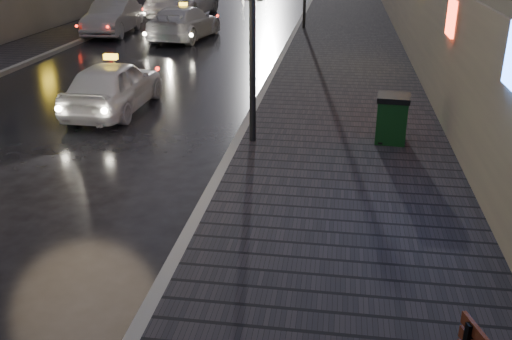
# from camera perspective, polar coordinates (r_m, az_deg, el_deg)

# --- Properties ---
(ground) EXTENTS (120.00, 120.00, 0.00)m
(ground) POSITION_cam_1_polar(r_m,az_deg,el_deg) (8.11, -20.56, -11.93)
(ground) COLOR black
(ground) RESTS_ON ground
(sidewalk) EXTENTS (4.60, 58.00, 0.15)m
(sidewalk) POSITION_cam_1_polar(r_m,az_deg,el_deg) (27.07, 9.09, 13.28)
(sidewalk) COLOR black
(sidewalk) RESTS_ON ground
(curb) EXTENTS (0.20, 58.00, 0.15)m
(curb) POSITION_cam_1_polar(r_m,az_deg,el_deg) (27.16, 3.88, 13.54)
(curb) COLOR slate
(curb) RESTS_ON ground
(sidewalk_far) EXTENTS (2.40, 58.00, 0.15)m
(sidewalk_far) POSITION_cam_1_polar(r_m,az_deg,el_deg) (29.76, -16.67, 13.48)
(sidewalk_far) COLOR black
(sidewalk_far) RESTS_ON ground
(curb_far) EXTENTS (0.20, 58.00, 0.15)m
(curb_far) POSITION_cam_1_polar(r_m,az_deg,el_deg) (29.25, -14.29, 13.57)
(curb_far) COLOR slate
(curb_far) RESTS_ON ground
(trash_bin) EXTENTS (0.74, 0.74, 1.04)m
(trash_bin) POSITION_cam_1_polar(r_m,az_deg,el_deg) (12.72, 13.43, 5.06)
(trash_bin) COLOR black
(trash_bin) RESTS_ON sidewalk
(taxi_near) EXTENTS (1.65, 4.03, 1.37)m
(taxi_near) POSITION_cam_1_polar(r_m,az_deg,el_deg) (15.55, -14.07, 8.20)
(taxi_near) COLOR silver
(taxi_near) RESTS_ON ground
(car_left_mid) EXTENTS (1.92, 4.69, 1.51)m
(car_left_mid) POSITION_cam_1_polar(r_m,az_deg,el_deg) (27.87, -14.14, 14.58)
(car_left_mid) COLOR gray
(car_left_mid) RESTS_ON ground
(taxi_mid) EXTENTS (2.61, 5.15, 1.43)m
(taxi_mid) POSITION_cam_1_polar(r_m,az_deg,el_deg) (25.96, -7.20, 14.42)
(taxi_mid) COLOR silver
(taxi_mid) RESTS_ON ground
(taxi_far) EXTENTS (3.28, 6.14, 1.64)m
(taxi_far) POSITION_cam_1_polar(r_m,az_deg,el_deg) (33.46, -7.42, 16.44)
(taxi_far) COLOR silver
(taxi_far) RESTS_ON ground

